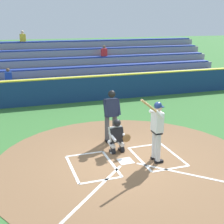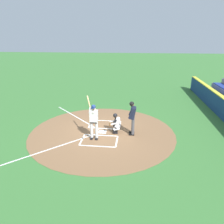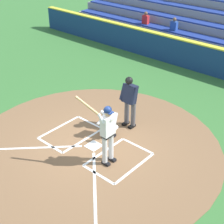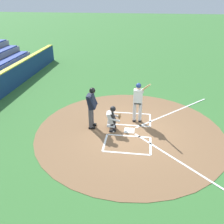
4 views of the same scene
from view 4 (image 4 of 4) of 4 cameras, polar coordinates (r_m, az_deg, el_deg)
ground_plane at (r=10.51m, az=4.10°, el=-4.41°), size 120.00×120.00×0.00m
dirt_circle at (r=10.51m, az=4.10°, el=-4.38°), size 8.00×8.00×0.01m
home_plate_and_chalk at (r=10.50m, az=8.91°, el=-4.63°), size 7.93×4.91×0.01m
batter at (r=10.76m, az=6.19°, el=2.88°), size 0.93×0.70×2.13m
catcher at (r=10.26m, az=0.13°, el=-1.36°), size 0.63×0.61×1.13m
plate_umpire at (r=10.28m, az=-4.84°, el=1.64°), size 0.58×0.41×1.86m
baseball at (r=10.33m, az=0.37°, el=-4.68°), size 0.07×0.07×0.07m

